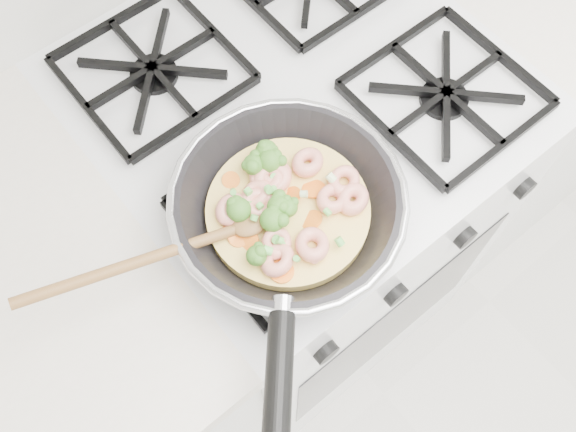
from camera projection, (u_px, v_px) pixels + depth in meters
stove at (295, 216)px, 1.33m from camera, size 0.60×0.60×0.92m
counter_right at (548, 31)px, 1.55m from camera, size 1.00×0.60×0.90m
skillet at (286, 210)px, 0.78m from camera, size 0.47×0.40×0.10m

